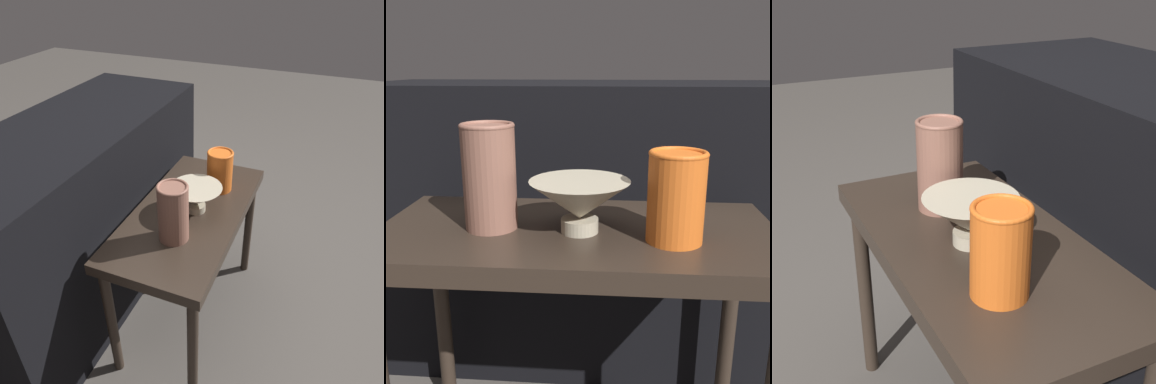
% 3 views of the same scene
% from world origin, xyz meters
% --- Properties ---
extents(table, '(0.76, 0.37, 0.55)m').
position_xyz_m(table, '(0.00, 0.00, 0.48)').
color(table, '#2D231C').
rests_on(table, ground_plane).
extents(couch_backdrop, '(1.27, 0.50, 0.80)m').
position_xyz_m(couch_backdrop, '(0.00, 0.49, 0.40)').
color(couch_backdrop, black).
rests_on(couch_backdrop, ground_plane).
extents(bowl, '(0.18, 0.18, 0.10)m').
position_xyz_m(bowl, '(0.01, -0.02, 0.61)').
color(bowl, '#B2A88E').
rests_on(bowl, table).
extents(vase_textured_left, '(0.10, 0.10, 0.20)m').
position_xyz_m(vase_textured_left, '(-0.16, -0.01, 0.65)').
color(vase_textured_left, brown).
rests_on(vase_textured_left, table).
extents(vase_colorful_right, '(0.10, 0.10, 0.16)m').
position_xyz_m(vase_colorful_right, '(0.18, -0.05, 0.63)').
color(vase_colorful_right, orange).
rests_on(vase_colorful_right, table).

